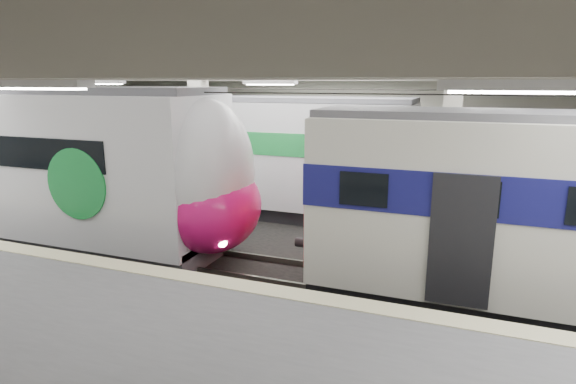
% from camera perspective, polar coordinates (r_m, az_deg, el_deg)
% --- Properties ---
extents(station_hall, '(36.00, 24.00, 5.75)m').
position_cam_1_polar(station_hall, '(10.98, -9.72, 3.71)').
color(station_hall, black).
rests_on(station_hall, ground).
extents(modern_emu, '(15.16, 3.13, 4.82)m').
position_cam_1_polar(modern_emu, '(16.56, -26.22, 2.59)').
color(modern_emu, silver).
rests_on(modern_emu, ground).
extents(far_train, '(13.86, 2.86, 4.43)m').
position_cam_1_polar(far_train, '(18.89, -6.74, 4.73)').
color(far_train, silver).
rests_on(far_train, ground).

